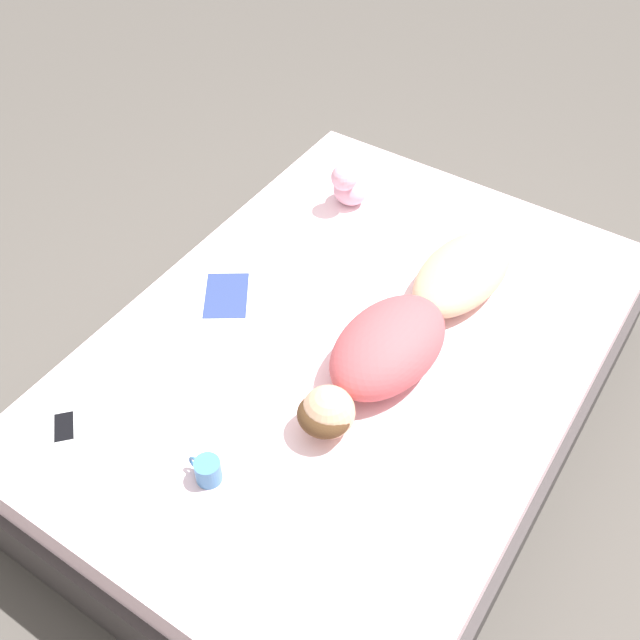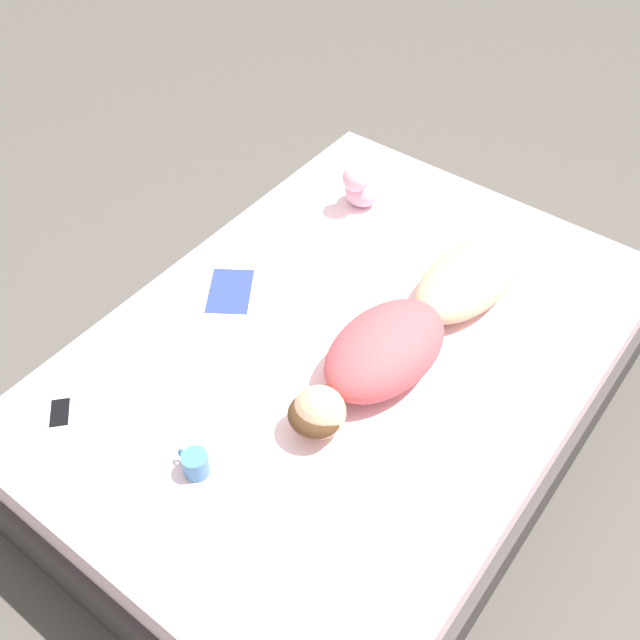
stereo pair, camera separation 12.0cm
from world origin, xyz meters
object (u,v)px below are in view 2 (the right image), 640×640
Objects in this scene: person at (409,330)px; coffee_mug at (195,463)px; open_magazine at (261,293)px; cell_phone at (60,413)px.

person reaches higher than coffee_mug.
open_magazine is 0.83m from cell_phone.
person is 1.18m from cell_phone.
coffee_mug is 0.51m from cell_phone.
coffee_mug is 0.77× the size of cell_phone.
person is at bearing -106.43° from coffee_mug.
open_magazine is 4.00× the size of cell_phone.
coffee_mug is at bearing 81.68° from open_magazine.
cell_phone is at bearing 12.68° from coffee_mug.
person reaches higher than cell_phone.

